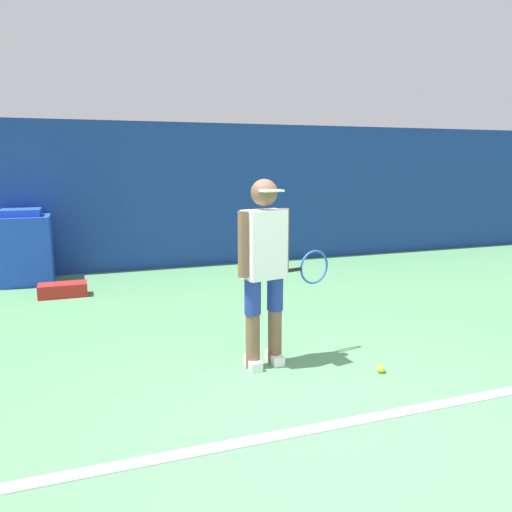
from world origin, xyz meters
TOP-DOWN VIEW (x-y plane):
  - ground_plane at (0.00, 0.00)m, footprint 24.00×24.00m
  - back_wall at (0.00, 5.38)m, footprint 24.00×0.10m
  - court_baseline at (0.00, -0.02)m, footprint 21.60×0.10m
  - tennis_player at (-0.10, 1.09)m, footprint 0.91×0.33m
  - tennis_ball at (0.75, 0.61)m, footprint 0.07×0.07m
  - covered_chair at (-2.32, 4.96)m, footprint 0.74×0.63m
  - equipment_bag at (-1.80, 4.03)m, footprint 0.60×0.28m

SIDE VIEW (x-z plane):
  - ground_plane at x=0.00m, z-range 0.00..0.00m
  - court_baseline at x=0.00m, z-range 0.00..0.01m
  - tennis_ball at x=0.75m, z-range 0.00..0.07m
  - equipment_bag at x=-1.80m, z-range 0.00..0.17m
  - covered_chair at x=-2.32m, z-range -0.02..1.04m
  - tennis_player at x=-0.10m, z-range 0.08..1.67m
  - back_wall at x=0.00m, z-range 0.00..2.33m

